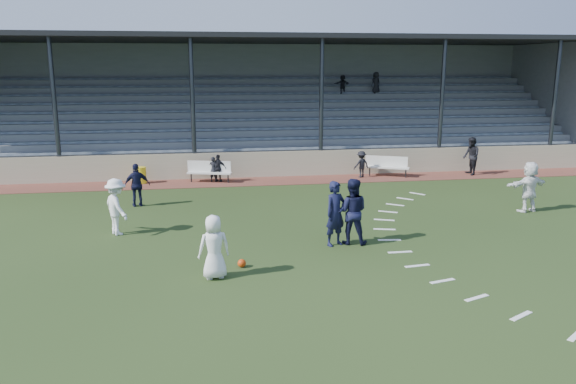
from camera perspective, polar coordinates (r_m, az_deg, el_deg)
The scene contains 19 objects.
ground at distance 15.66m, azimuth 1.40°, elevation -6.66°, with size 90.00×90.00×0.00m, color #243616.
cinder_track at distance 25.70m, azimuth -2.71°, elevation 1.10°, with size 34.00×2.00×0.02m, color brown.
retaining_wall at distance 26.62m, azimuth -2.96°, elevation 2.80°, with size 34.00×0.18×1.20m, color #B9AE8E.
bench_left at distance 25.63m, azimuth -8.00°, elevation 2.27°, with size 2.04×0.95×0.95m.
bench_right at distance 27.13m, azimuth 10.03°, elevation 2.78°, with size 1.99×1.25×0.95m.
trash_bin at distance 25.96m, azimuth -14.70°, elevation 1.66°, with size 0.46×0.46×0.73m, color yellow.
football at distance 14.94m, azimuth -4.72°, elevation -7.22°, with size 0.22×0.22×0.22m, color #C53A0B.
player_white_lead at distance 14.08m, azimuth -7.53°, elevation -5.55°, with size 0.79×0.52×1.62m, color white.
player_navy_lead at distance 16.48m, azimuth 4.85°, elevation -2.20°, with size 0.70×0.46×1.93m, color black.
player_navy_mid at distance 16.68m, azimuth 6.48°, elevation -1.97°, with size 0.96×0.75×1.97m, color black.
player_white_wing at distance 18.29m, azimuth -17.02°, elevation -1.44°, with size 1.15×0.66×1.78m, color white.
player_navy_wing at distance 21.76m, azimuth -15.09°, elevation 0.68°, with size 0.95×0.40×1.62m, color black.
player_white_back at distance 22.04m, azimuth 23.30°, elevation 0.50°, with size 1.70×0.54×1.84m, color white.
official at distance 28.41m, azimuth 18.11°, elevation 3.48°, with size 0.88×0.69×1.81m, color black.
sub_left_near at distance 25.65m, azimuth -7.60°, elevation 2.31°, with size 0.42×0.27×1.14m, color black.
sub_left_far at distance 25.63m, azimuth -7.08°, elevation 2.42°, with size 0.73×0.30×1.24m, color black.
sub_right at distance 26.66m, azimuth 7.45°, elevation 2.82°, with size 0.81×0.46×1.25m, color black.
grandstand at distance 31.05m, azimuth -3.88°, elevation 7.21°, with size 34.60×9.00×6.61m.
penalty_arc at distance 16.84m, azimuth 15.41°, elevation -5.69°, with size 3.89×14.63×0.01m.
Camera 1 is at (-2.62, -14.53, 5.22)m, focal length 35.00 mm.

